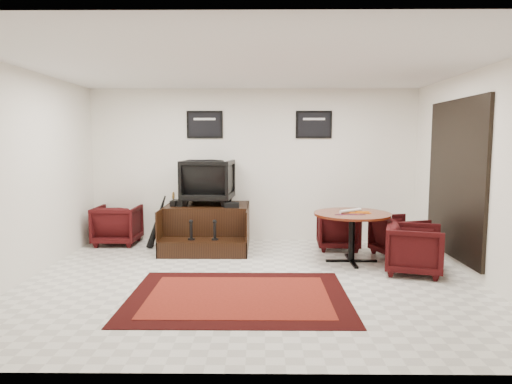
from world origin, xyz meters
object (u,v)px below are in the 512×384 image
at_px(table_chair_window, 399,234).
at_px(table_chair_corner, 414,247).
at_px(table_chair_back, 338,228).
at_px(armchair_side, 117,223).
at_px(shine_chair, 208,179).
at_px(meeting_table, 352,219).
at_px(shine_podium, 208,228).

distance_m(table_chair_window, table_chair_corner, 0.97).
height_order(table_chair_back, table_chair_window, table_chair_window).
bearing_deg(table_chair_window, table_chair_corner, 156.95).
bearing_deg(armchair_side, shine_chair, 178.75).
xyz_separation_m(table_chair_window, table_chair_corner, (-0.08, -0.97, 0.02)).
bearing_deg(shine_chair, meeting_table, 158.65).
bearing_deg(table_chair_corner, table_chair_back, 46.12).
relative_size(meeting_table, table_chair_window, 1.63).
bearing_deg(meeting_table, table_chair_window, 23.52).
height_order(table_chair_window, table_chair_corner, table_chair_corner).
bearing_deg(table_chair_back, shine_chair, -3.94).
distance_m(armchair_side, meeting_table, 4.15).
relative_size(shine_podium, meeting_table, 1.27).
distance_m(table_chair_back, table_chair_corner, 1.68).
height_order(shine_chair, meeting_table, shine_chair).
relative_size(armchair_side, table_chair_back, 1.08).
xyz_separation_m(meeting_table, table_chair_corner, (0.75, -0.61, -0.29)).
bearing_deg(shine_podium, shine_chair, 90.00).
relative_size(shine_chair, table_chair_corner, 1.16).
height_order(meeting_table, table_chair_back, meeting_table).
bearing_deg(table_chair_window, table_chair_back, 42.12).
relative_size(shine_podium, table_chair_window, 2.07).
bearing_deg(shine_chair, table_chair_corner, 155.20).
bearing_deg(table_chair_back, armchair_side, -1.77).
xyz_separation_m(meeting_table, table_chair_window, (0.83, 0.36, -0.31)).
xyz_separation_m(armchair_side, table_chair_window, (4.80, -0.83, -0.03)).
distance_m(shine_chair, meeting_table, 2.64).
relative_size(shine_chair, meeting_table, 0.76).
height_order(shine_podium, table_chair_back, shine_podium).
distance_m(armchair_side, table_chair_corner, 5.05).
height_order(shine_podium, table_chair_corner, table_chair_corner).
xyz_separation_m(shine_chair, meeting_table, (2.32, -1.14, -0.51)).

